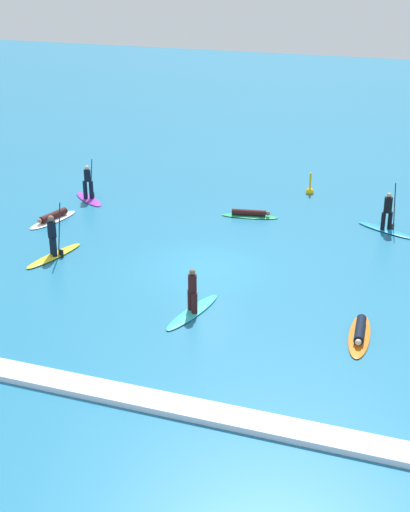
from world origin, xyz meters
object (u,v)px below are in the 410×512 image
(surfer_on_blue_board, at_px, (387,220))
(surfer_on_teal_board, at_px, (192,302))
(marker_buoy, at_px, (310,191))
(surfer_on_purple_board, at_px, (88,190))
(surfer_on_yellow_board, at_px, (53,246))
(surfer_on_green_board, at_px, (250,214))
(surfer_on_white_board, at_px, (53,218))
(surfer_on_orange_board, at_px, (360,333))

(surfer_on_blue_board, height_order, surfer_on_teal_board, surfer_on_blue_board)
(surfer_on_teal_board, bearing_deg, marker_buoy, 7.87)
(surfer_on_teal_board, xyz_separation_m, marker_buoy, (1.04, 14.35, -0.24))
(surfer_on_purple_board, distance_m, surfer_on_yellow_board, 7.24)
(surfer_on_blue_board, xyz_separation_m, surfer_on_teal_board, (-5.35, -10.27, -0.12))
(surfer_on_green_board, bearing_deg, surfer_on_white_board, -166.87)
(surfer_on_green_board, relative_size, surfer_on_yellow_board, 0.86)
(surfer_on_blue_board, bearing_deg, marker_buoy, 163.79)
(surfer_on_orange_board, xyz_separation_m, surfer_on_white_board, (-15.02, 6.17, 0.00))
(surfer_on_green_board, relative_size, surfer_on_white_board, 0.90)
(surfer_on_green_board, relative_size, surfer_on_teal_board, 0.85)
(surfer_on_white_board, relative_size, surfer_on_blue_board, 1.07)
(surfer_on_white_board, bearing_deg, surfer_on_orange_board, 80.23)
(surfer_on_purple_board, bearing_deg, surfer_on_white_board, 125.76)
(surfer_on_orange_board, height_order, surfer_on_blue_board, surfer_on_blue_board)
(surfer_on_yellow_board, bearing_deg, surfer_on_white_board, 43.52)
(surfer_on_purple_board, relative_size, marker_buoy, 2.01)
(surfer_on_green_board, xyz_separation_m, surfer_on_purple_board, (-8.28, -0.31, 0.37))
(surfer_on_white_board, relative_size, surfer_on_purple_board, 1.24)
(surfer_on_orange_board, distance_m, surfer_on_teal_board, 5.73)
(surfer_on_green_board, distance_m, surfer_on_white_board, 9.14)
(surfer_on_white_board, relative_size, surfer_on_yellow_board, 0.95)
(surfer_on_green_board, height_order, surfer_on_purple_board, surfer_on_purple_board)
(marker_buoy, bearing_deg, surfer_on_teal_board, -94.13)
(surfer_on_white_board, height_order, surfer_on_teal_board, surfer_on_teal_board)
(surfer_on_white_board, height_order, surfer_on_purple_board, surfer_on_purple_board)
(surfer_on_orange_board, xyz_separation_m, surfer_on_purple_board, (-14.86, 9.39, 0.36))
(surfer_on_orange_board, relative_size, marker_buoy, 2.59)
(marker_buoy, bearing_deg, surfer_on_yellow_board, -124.93)
(surfer_on_teal_board, bearing_deg, surfer_on_purple_board, 55.37)
(surfer_on_orange_board, relative_size, surfer_on_yellow_board, 0.99)
(surfer_on_white_board, xyz_separation_m, surfer_on_yellow_board, (2.23, -3.72, 0.35))
(surfer_on_orange_board, distance_m, surfer_on_white_board, 16.24)
(surfer_on_orange_board, relative_size, surfer_on_purple_board, 1.29)
(surfer_on_blue_board, distance_m, surfer_on_yellow_board, 14.53)
(surfer_on_teal_board, xyz_separation_m, surfer_on_purple_board, (-9.15, 9.68, 0.09))
(surfer_on_blue_board, xyz_separation_m, surfer_on_yellow_board, (-12.43, -7.52, -0.04))
(surfer_on_green_board, distance_m, marker_buoy, 4.76)
(surfer_on_white_board, bearing_deg, surfer_on_blue_board, 117.12)
(surfer_on_orange_board, height_order, surfer_on_yellow_board, surfer_on_yellow_board)
(surfer_on_orange_board, height_order, surfer_on_purple_board, surfer_on_purple_board)
(surfer_on_yellow_board, height_order, marker_buoy, surfer_on_yellow_board)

